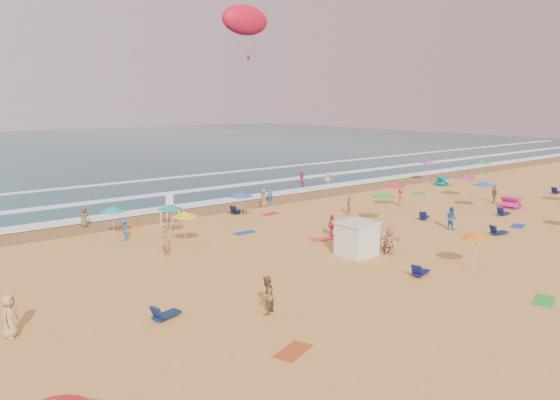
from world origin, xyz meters
TOP-DOWN VIEW (x-y plane):
  - ground at (0.00, 0.00)m, footprint 220.00×220.00m
  - ocean at (0.00, 84.00)m, footprint 220.00×140.00m
  - wet_sand at (0.00, 12.50)m, footprint 220.00×220.00m
  - surf_foam at (0.00, 21.32)m, footprint 200.00×18.70m
  - cabana at (-5.15, -5.31)m, footprint 2.00×2.00m
  - cabana_roof at (-5.15, -5.31)m, footprint 2.20×2.20m
  - bicycle at (-3.25, -5.61)m, footprint 0.90×1.85m
  - lifeguard_stand at (-10.56, 8.67)m, footprint 1.20×1.20m
  - beach_umbrellas at (5.12, 0.04)m, footprint 57.61×27.03m
  - loungers at (7.64, -3.15)m, footprint 55.62×21.00m
  - towels at (2.18, -0.45)m, footprint 43.38×29.37m
  - popup_tents at (19.69, 2.14)m, footprint 8.67×13.58m
  - beachgoers at (-1.51, 3.29)m, footprint 43.43×28.10m
  - parasail at (33.39, 60.30)m, footprint 10.20×3.57m

SIDE VIEW (x-z plane):
  - ground at x=0.00m, z-range 0.00..0.00m
  - ocean at x=0.00m, z-range -0.09..0.09m
  - wet_sand at x=0.00m, z-range 0.01..0.01m
  - towels at x=2.18m, z-range 0.00..0.03m
  - surf_foam at x=0.00m, z-range 0.08..0.12m
  - loungers at x=7.64m, z-range 0.00..0.34m
  - bicycle at x=-3.25m, z-range 0.00..0.93m
  - popup_tents at x=19.69m, z-range 0.00..1.20m
  - beachgoers at x=-1.51m, z-range -0.24..1.83m
  - cabana at x=-5.15m, z-range 0.00..2.00m
  - lifeguard_stand at x=-10.56m, z-range 0.00..2.10m
  - cabana_roof at x=-5.15m, z-range 2.00..2.12m
  - beach_umbrellas at x=5.12m, z-range 1.72..2.54m
  - parasail at x=33.39m, z-range 19.24..29.50m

